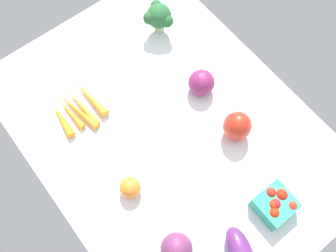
{
  "coord_description": "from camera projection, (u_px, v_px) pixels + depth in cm",
  "views": [
    {
      "loc": [
        35.2,
        -27.62,
        109.17
      ],
      "look_at": [
        0.0,
        0.0,
        4.0
      ],
      "focal_mm": 41.82,
      "sensor_mm": 36.0,
      "label": 1
    }
  ],
  "objects": [
    {
      "name": "tablecloth",
      "position": [
        168.0,
        130.0,
        1.17
      ],
      "size": [
        104.0,
        76.0,
        2.0
      ],
      "primitive_type": "cube",
      "color": "white",
      "rests_on": "ground"
    },
    {
      "name": "red_onion_near_basket",
      "position": [
        177.0,
        249.0,
        0.99
      ],
      "size": [
        8.27,
        8.27,
        8.27
      ],
      "primitive_type": "sphere",
      "color": "#702F59",
      "rests_on": "tablecloth"
    },
    {
      "name": "carrot_bunch",
      "position": [
        77.0,
        108.0,
        1.17
      ],
      "size": [
        18.05,
        14.46,
        2.88
      ],
      "color": "orange",
      "rests_on": "tablecloth"
    },
    {
      "name": "broccoli_head",
      "position": [
        158.0,
        17.0,
        1.24
      ],
      "size": [
        9.87,
        9.04,
        11.09
      ],
      "color": "#A9C28A",
      "rests_on": "tablecloth"
    },
    {
      "name": "heirloom_tomato_orange",
      "position": [
        130.0,
        187.0,
        1.06
      ],
      "size": [
        6.05,
        6.05,
        6.05
      ],
      "primitive_type": "sphere",
      "color": "orange",
      "rests_on": "tablecloth"
    },
    {
      "name": "berry_basket",
      "position": [
        275.0,
        204.0,
        1.04
      ],
      "size": [
        9.45,
        9.45,
        6.74
      ],
      "color": "teal",
      "rests_on": "tablecloth"
    },
    {
      "name": "red_onion_center",
      "position": [
        201.0,
        83.0,
        1.18
      ],
      "size": [
        8.08,
        8.08,
        8.08
      ],
      "primitive_type": "sphere",
      "color": "#80275B",
      "rests_on": "tablecloth"
    },
    {
      "name": "bell_pepper_red",
      "position": [
        237.0,
        126.0,
        1.11
      ],
      "size": [
        11.04,
        11.04,
        10.11
      ],
      "primitive_type": "ellipsoid",
      "rotation": [
        0.0,
        0.0,
        3.65
      ],
      "color": "red",
      "rests_on": "tablecloth"
    }
  ]
}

